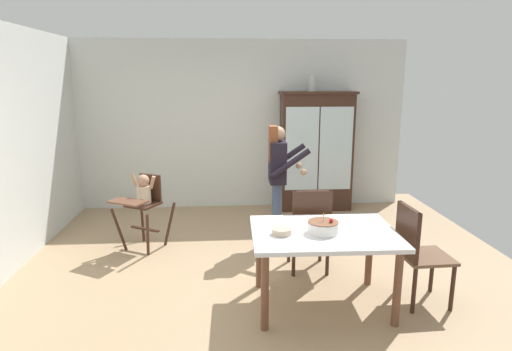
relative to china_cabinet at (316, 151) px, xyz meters
The scene contains 11 objects.
ground_plane 2.82m from the china_cabinet, 116.77° to the right, with size 6.24×6.24×0.00m, color tan.
wall_back 1.28m from the china_cabinet, 167.54° to the left, with size 5.32×0.06×2.70m, color silver.
china_cabinet is the anchor object (origin of this frame).
ceramic_vase 1.07m from the china_cabinet, behind, with size 0.13×0.13×0.27m.
high_chair_with_toddler 2.92m from the china_cabinet, 148.42° to the right, with size 0.78×0.84×0.95m.
adult_person 1.69m from the china_cabinet, 118.19° to the right, with size 0.50×0.49×1.53m.
dining_table 3.13m from the china_cabinet, 100.40° to the right, with size 1.34×0.98×0.74m.
birthday_cake 3.17m from the china_cabinet, 100.59° to the right, with size 0.28×0.28×0.19m.
serving_bowl 3.27m from the china_cabinet, 107.08° to the right, with size 0.18×0.18×0.06m, color #C6AD93.
dining_chair_far_side 2.46m from the china_cabinet, 103.03° to the right, with size 0.44×0.44×0.96m.
dining_chair_right_end 3.13m from the china_cabinet, 84.18° to the right, with size 0.46×0.46×0.96m.
Camera 1 is at (-0.26, -4.37, 2.11)m, focal length 30.23 mm.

